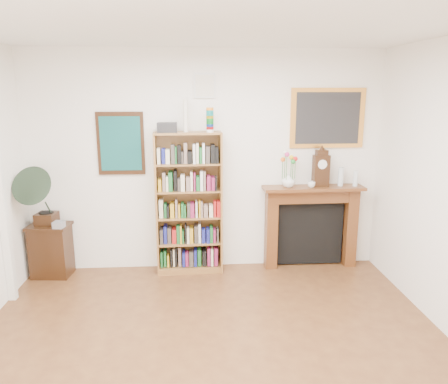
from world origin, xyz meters
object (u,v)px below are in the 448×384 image
object	(u,v)px
bottle_right	(355,178)
gramophone	(40,193)
cd_stack	(59,225)
mantel_clock	(321,169)
fireplace	(311,219)
side_cabinet	(51,250)
bookshelf	(189,196)
teacup	(311,184)
flower_vase	(288,180)
bottle_left	(341,177)

from	to	relation	value
bottle_right	gramophone	bearing A→B (deg)	-178.01
cd_stack	mantel_clock	size ratio (longest dim) A/B	0.26
fireplace	side_cabinet	bearing A→B (deg)	-179.28
bookshelf	gramophone	bearing A→B (deg)	-178.04
bottle_right	side_cabinet	bearing A→B (deg)	-179.49
side_cabinet	teacup	size ratio (longest dim) A/B	6.82
side_cabinet	flower_vase	world-z (taller)	flower_vase
gramophone	teacup	size ratio (longest dim) A/B	7.79
bottle_left	bottle_right	world-z (taller)	bottle_left
cd_stack	bottle_right	bearing A→B (deg)	2.63
mantel_clock	gramophone	bearing A→B (deg)	176.56
mantel_clock	bottle_right	distance (m)	0.47
cd_stack	bottle_left	bearing A→B (deg)	3.34
teacup	bottle_left	xyz separation A→B (m)	(0.40, 0.06, 0.08)
bookshelf	mantel_clock	size ratio (longest dim) A/B	4.44
fireplace	gramophone	size ratio (longest dim) A/B	1.70
cd_stack	flower_vase	bearing A→B (deg)	3.55
flower_vase	side_cabinet	bearing A→B (deg)	-179.24
gramophone	bookshelf	bearing A→B (deg)	12.04
teacup	bottle_right	distance (m)	0.58
fireplace	bottle_right	world-z (taller)	bottle_right
gramophone	mantel_clock	distance (m)	3.46
teacup	bottle_right	xyz separation A→B (m)	(0.58, 0.03, 0.06)
mantel_clock	teacup	world-z (taller)	mantel_clock
bottle_left	mantel_clock	bearing A→B (deg)	-177.59
mantel_clock	flower_vase	size ratio (longest dim) A/B	2.73
bookshelf	teacup	xyz separation A→B (m)	(1.55, -0.02, 0.13)
bottle_right	cd_stack	bearing A→B (deg)	-177.37
gramophone	bottle_right	size ratio (longest dim) A/B	3.83
bookshelf	bottle_right	bearing A→B (deg)	-2.18
flower_vase	bottle_right	xyz separation A→B (m)	(0.87, -0.01, 0.01)
fireplace	bottle_left	bearing A→B (deg)	-6.26
bookshelf	gramophone	xyz separation A→B (m)	(-1.76, -0.13, 0.10)
cd_stack	teacup	distance (m)	3.16
bottle_left	bottle_right	bearing A→B (deg)	-10.95
gramophone	bottle_left	xyz separation A→B (m)	(3.71, 0.17, 0.11)
bookshelf	bottle_left	xyz separation A→B (m)	(1.95, 0.04, 0.21)
flower_vase	fireplace	bearing A→B (deg)	10.67
flower_vase	bottle_right	bearing A→B (deg)	-0.35
bookshelf	bottle_left	distance (m)	1.96
gramophone	teacup	xyz separation A→B (m)	(3.32, 0.11, 0.03)
bookshelf	side_cabinet	bearing A→B (deg)	178.71
fireplace	flower_vase	xyz separation A→B (m)	(-0.33, -0.06, 0.54)
cd_stack	teacup	world-z (taller)	teacup
teacup	flower_vase	bearing A→B (deg)	173.21
fireplace	teacup	world-z (taller)	teacup
cd_stack	mantel_clock	world-z (taller)	mantel_clock
side_cabinet	mantel_clock	bearing A→B (deg)	6.24
cd_stack	flower_vase	size ratio (longest dim) A/B	0.70
flower_vase	teacup	distance (m)	0.29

